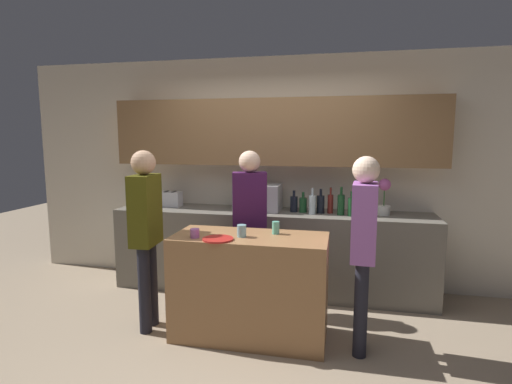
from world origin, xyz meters
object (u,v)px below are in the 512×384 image
at_px(bottle_5, 341,204).
at_px(bottle_6, 351,206).
at_px(bottle_2, 312,204).
at_px(potted_plant, 384,197).
at_px(bottle_0, 294,204).
at_px(bottle_7, 359,204).
at_px(person_left, 364,239).
at_px(bottle_4, 330,203).
at_px(cup_2, 242,231).
at_px(plate_on_island, 218,239).
at_px(bottle_1, 303,205).
at_px(cup_1, 195,233).
at_px(cup_0, 276,228).
at_px(toaster, 170,199).
at_px(bottle_3, 321,204).
at_px(person_center, 146,225).
at_px(person_right, 250,217).
at_px(microwave, 258,197).

xyz_separation_m(bottle_5, bottle_6, (0.11, -0.04, -0.01)).
bearing_deg(bottle_5, bottle_2, -175.73).
height_order(potted_plant, bottle_0, potted_plant).
relative_size(bottle_7, person_left, 0.17).
height_order(bottle_0, bottle_6, bottle_6).
xyz_separation_m(bottle_4, cup_2, (-0.71, -1.18, -0.07)).
bearing_deg(plate_on_island, bottle_2, 60.72).
height_order(bottle_1, bottle_6, bottle_6).
relative_size(bottle_5, cup_1, 3.91).
relative_size(bottle_6, cup_0, 2.42).
height_order(toaster, bottle_1, bottle_1).
bearing_deg(bottle_4, bottle_7, 9.29).
distance_m(bottle_0, bottle_3, 0.30).
relative_size(bottle_2, cup_1, 3.66).
relative_size(potted_plant, cup_0, 3.55).
bearing_deg(person_center, cup_0, 94.86).
xyz_separation_m(cup_1, person_left, (1.40, 0.10, 0.00)).
height_order(bottle_1, bottle_3, bottle_3).
xyz_separation_m(bottle_0, cup_0, (-0.04, -1.01, -0.05)).
bearing_deg(bottle_2, plate_on_island, -119.28).
height_order(toaster, cup_1, toaster).
bearing_deg(bottle_2, cup_2, -115.56).
bearing_deg(bottle_3, person_center, -141.81).
xyz_separation_m(bottle_4, person_center, (-1.60, -1.19, -0.06)).
height_order(toaster, person_right, person_right).
relative_size(microwave, bottle_0, 2.13).
bearing_deg(person_right, cup_1, 53.29).
height_order(bottle_5, cup_0, bottle_5).
bearing_deg(person_right, bottle_0, -137.01).
distance_m(bottle_0, cup_1, 1.46).
relative_size(bottle_1, bottle_4, 0.79).
bearing_deg(bottle_4, potted_plant, 3.03).
bearing_deg(microwave, bottle_2, -11.23).
height_order(bottle_2, bottle_3, bottle_2).
distance_m(bottle_3, cup_2, 1.32).
xyz_separation_m(microwave, plate_on_island, (-0.05, -1.35, -0.16)).
height_order(toaster, bottle_3, bottle_3).
bearing_deg(bottle_6, cup_2, -131.19).
distance_m(bottle_6, person_center, 2.12).
relative_size(bottle_3, person_left, 0.17).
height_order(potted_plant, plate_on_island, potted_plant).
bearing_deg(bottle_6, cup_0, -126.40).
bearing_deg(bottle_4, toaster, 179.10).
distance_m(bottle_2, bottle_3, 0.12).
xyz_separation_m(bottle_7, cup_2, (-1.02, -1.23, -0.06)).
bearing_deg(bottle_4, cup_2, -121.03).
bearing_deg(bottle_3, toaster, 178.59).
relative_size(plate_on_island, cup_2, 2.48).
bearing_deg(bottle_1, bottle_7, 5.66).
bearing_deg(cup_1, bottle_5, 45.20).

